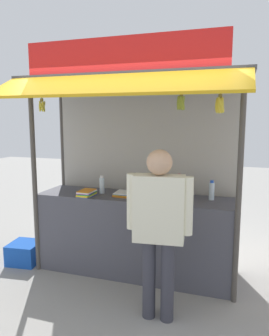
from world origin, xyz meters
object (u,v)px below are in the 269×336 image
at_px(vendor_person, 159,220).
at_px(plastic_crate, 25,253).
at_px(water_bottle_back_left, 158,185).
at_px(banana_bunch_leftmost, 42,106).
at_px(magazine_stack_left, 163,197).
at_px(magazine_stack_front_left, 123,194).
at_px(water_bottle_rear_center, 179,186).
at_px(water_bottle_mid_right, 212,191).
at_px(banana_bunch_inner_right, 220,105).
at_px(banana_bunch_inner_left, 181,103).
at_px(water_bottle_front_right, 102,185).
at_px(magazine_stack_right, 87,193).

height_order(vendor_person, plastic_crate, vendor_person).
height_order(water_bottle_back_left, banana_bunch_leftmost, banana_bunch_leftmost).
bearing_deg(water_bottle_back_left, magazine_stack_left, -63.23).
relative_size(water_bottle_back_left, magazine_stack_front_left, 1.03).
distance_m(water_bottle_rear_center, water_bottle_mid_right, 0.41).
bearing_deg(water_bottle_back_left, banana_bunch_inner_right, -35.02).
relative_size(water_bottle_mid_right, banana_bunch_inner_left, 0.87).
bearing_deg(banana_bunch_inner_right, water_bottle_front_right, 163.90).
xyz_separation_m(magazine_stack_front_left, magazine_stack_right, (-0.42, -0.17, 0.01)).
bearing_deg(banana_bunch_inner_left, water_bottle_rear_center, 100.17).
bearing_deg(vendor_person, water_bottle_rear_center, -96.66).
distance_m(water_bottle_back_left, vendor_person, 0.98).
distance_m(water_bottle_rear_center, banana_bunch_inner_left, 1.15).
relative_size(water_bottle_mid_right, plastic_crate, 0.59).
xyz_separation_m(water_bottle_back_left, magazine_stack_front_left, (-0.42, -0.12, -0.11)).
bearing_deg(banana_bunch_inner_left, magazine_stack_left, 129.74).
distance_m(water_bottle_mid_right, banana_bunch_leftmost, 2.21).
bearing_deg(water_bottle_mid_right, magazine_stack_front_left, -173.73).
height_order(water_bottle_front_right, water_bottle_mid_right, water_bottle_mid_right).
bearing_deg(water_bottle_back_left, water_bottle_front_right, -172.47).
bearing_deg(plastic_crate, water_bottle_rear_center, 10.68).
distance_m(water_bottle_mid_right, magazine_stack_left, 0.58).
height_order(magazine_stack_front_left, banana_bunch_inner_right, banana_bunch_inner_right).
bearing_deg(water_bottle_mid_right, magazine_stack_right, -168.94).
bearing_deg(water_bottle_front_right, water_bottle_back_left, 7.53).
distance_m(magazine_stack_front_left, banana_bunch_leftmost, 1.42).
bearing_deg(plastic_crate, banana_bunch_inner_left, -5.66).
distance_m(magazine_stack_front_left, plastic_crate, 1.63).
relative_size(banana_bunch_leftmost, vendor_person, 0.16).
bearing_deg(magazine_stack_front_left, water_bottle_front_right, 175.22).
xyz_separation_m(water_bottle_front_right, banana_bunch_inner_right, (1.44, -0.42, 0.97)).
height_order(magazine_stack_right, banana_bunch_inner_left, banana_bunch_inner_left).
height_order(water_bottle_mid_right, magazine_stack_front_left, water_bottle_mid_right).
bearing_deg(water_bottle_rear_center, water_bottle_mid_right, -12.25).
bearing_deg(plastic_crate, water_bottle_back_left, 9.47).
bearing_deg(vendor_person, water_bottle_front_right, -48.35).
relative_size(water_bottle_back_left, water_bottle_mid_right, 1.20).
xyz_separation_m(water_bottle_back_left, banana_bunch_inner_right, (0.73, -0.51, 0.95)).
xyz_separation_m(magazine_stack_front_left, banana_bunch_inner_left, (0.76, -0.39, 1.08)).
height_order(water_bottle_front_right, plastic_crate, water_bottle_front_right).
distance_m(magazine_stack_right, banana_bunch_leftmost, 1.16).
xyz_separation_m(magazine_stack_left, banana_bunch_inner_left, (0.23, -0.28, 1.06)).
xyz_separation_m(magazine_stack_left, banana_bunch_inner_right, (0.61, -0.28, 1.03)).
height_order(banana_bunch_inner_left, vendor_person, banana_bunch_inner_left).
height_order(banana_bunch_leftmost, plastic_crate, banana_bunch_leftmost).
xyz_separation_m(banana_bunch_inner_right, plastic_crate, (-2.51, 0.21, -1.94)).
bearing_deg(magazine_stack_left, water_bottle_front_right, 170.99).
distance_m(water_bottle_back_left, banana_bunch_leftmost, 1.67).
distance_m(water_bottle_front_right, plastic_crate, 1.45).
bearing_deg(magazine_stack_left, banana_bunch_leftmost, -168.47).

